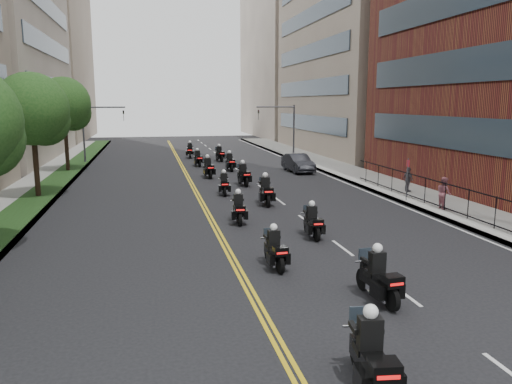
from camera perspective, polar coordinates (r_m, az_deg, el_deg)
sidewalk_right at (r=37.71m, az=13.81°, el=1.08°), size 4.00×90.00×0.15m
sidewalk_left at (r=34.81m, az=-24.56°, el=-0.30°), size 4.00×90.00×0.15m
grass_strip at (r=34.63m, az=-23.28°, el=-0.10°), size 2.00×90.00×0.04m
building_right_tan at (r=62.78m, az=13.03°, el=18.33°), size 15.11×28.00×30.00m
building_right_far at (r=90.54m, az=4.69°, el=14.71°), size 15.00×28.00×26.00m
building_left_far at (r=88.53m, az=-24.31°, el=13.96°), size 16.00×28.00×26.00m
iron_fence at (r=26.08m, az=24.35°, el=-1.68°), size 0.05×28.00×1.50m
street_trees at (r=27.89m, az=-26.18°, el=7.67°), size 4.40×38.40×7.98m
traffic_signal_right at (r=52.40m, az=3.34°, el=7.83°), size 4.09×0.20×5.60m
traffic_signal_left at (r=50.77m, az=-18.08°, el=7.27°), size 4.09×0.20×5.60m
motorcycle_0 at (r=10.94m, az=13.02°, el=-18.10°), size 0.75×2.49×1.84m
motorcycle_1 at (r=15.49m, az=13.86°, el=-9.62°), size 0.62×2.38×1.76m
motorcycle_2 at (r=18.02m, az=2.14°, el=-6.69°), size 0.52×2.16×1.60m
motorcycle_3 at (r=22.08m, az=6.47°, el=-3.54°), size 0.52×2.20×1.62m
motorcycle_4 at (r=24.60m, az=-2.00°, el=-2.01°), size 0.60×2.27×1.67m
motorcycle_5 at (r=28.91m, az=1.10°, el=0.00°), size 0.64×2.55×1.88m
motorcycle_6 at (r=32.11m, az=-3.66°, el=0.83°), size 0.59×2.20×1.62m
motorcycle_7 at (r=35.63m, az=-1.47°, el=1.90°), size 0.65×2.46×1.82m
motorcycle_8 at (r=39.45m, az=-5.51°, el=2.68°), size 0.69×2.48×1.83m
motorcycle_9 at (r=43.40m, az=-3.02°, el=3.36°), size 0.58×2.40×1.77m
motorcycle_10 at (r=46.70m, az=-6.67°, el=3.76°), size 0.68×2.29×1.69m
motorcycle_11 at (r=50.44m, az=-4.19°, el=4.30°), size 0.71×2.37×1.75m
motorcycle_12 at (r=53.93m, az=-7.55°, el=4.66°), size 0.69×2.48×1.83m
parked_sedan at (r=42.83m, az=4.83°, el=3.33°), size 1.84×4.69×1.52m
pedestrian_b at (r=28.95m, az=20.68°, el=-0.09°), size 0.71×0.88×1.74m
pedestrian_c at (r=33.74m, az=16.99°, el=1.39°), size 0.50×0.98×1.60m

